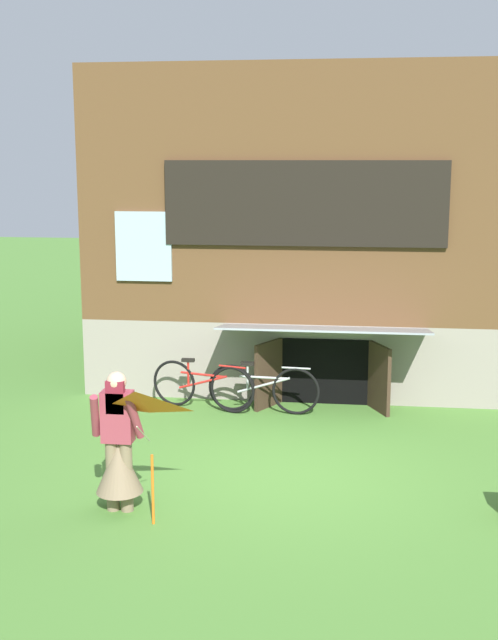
# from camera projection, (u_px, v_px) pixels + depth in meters

# --- Properties ---
(ground_plane) EXTENTS (60.00, 60.00, 0.00)m
(ground_plane) POSITION_uv_depth(u_px,v_px,m) (287.00, 471.00, 10.30)
(ground_plane) COLOR #4C7F33
(log_house) EXTENTS (7.21, 6.55, 5.30)m
(log_house) POSITION_uv_depth(u_px,v_px,m) (313.00, 224.00, 15.36)
(log_house) COLOR gray
(log_house) RESTS_ON ground_plane
(person) EXTENTS (0.61, 0.52, 1.58)m
(person) POSITION_uv_depth(u_px,v_px,m) (119.00, 453.00, 9.02)
(person) COLOR #7F6B51
(person) RESTS_ON ground_plane
(kite) EXTENTS (0.71, 0.80, 1.40)m
(kite) POSITION_uv_depth(u_px,v_px,m) (136.00, 423.00, 8.39)
(kite) COLOR orange
(kite) RESTS_ON ground_plane
(bicycle_silver) EXTENTS (1.73, 0.18, 0.79)m
(bicycle_silver) POSITION_uv_depth(u_px,v_px,m) (263.00, 388.00, 12.62)
(bicycle_silver) COLOR black
(bicycle_silver) RESTS_ON ground_plane
(bicycle_red) EXTENTS (1.69, 0.50, 0.79)m
(bicycle_red) POSITION_uv_depth(u_px,v_px,m) (203.00, 385.00, 12.79)
(bicycle_red) COLOR black
(bicycle_red) RESTS_ON ground_plane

